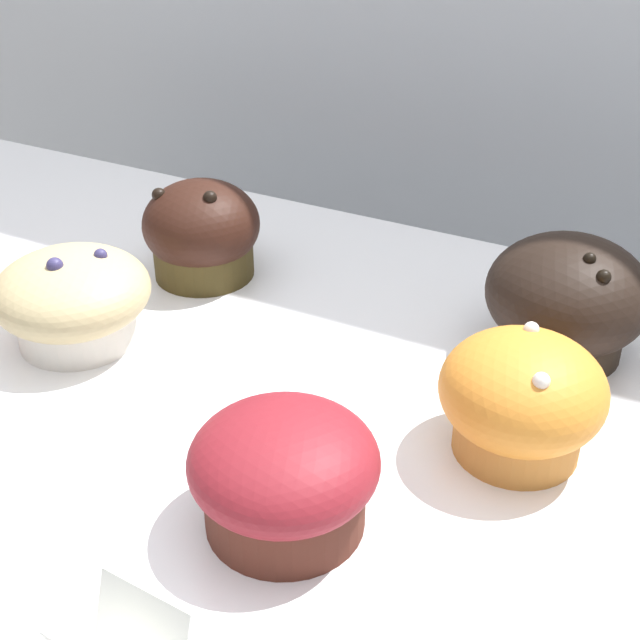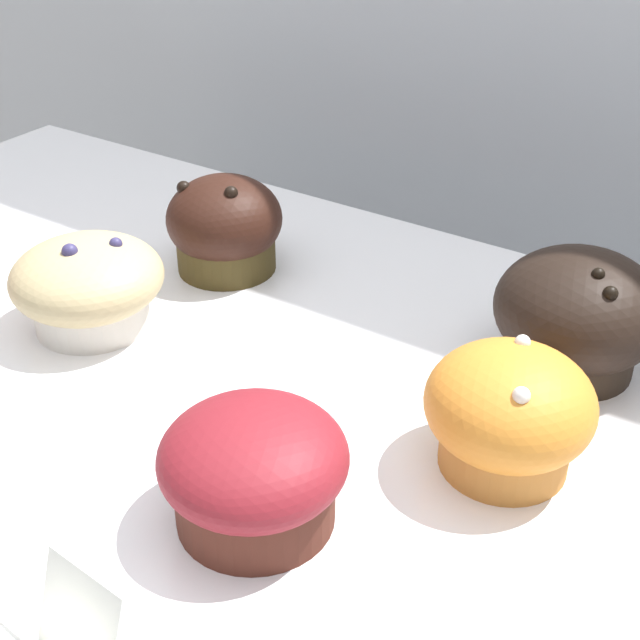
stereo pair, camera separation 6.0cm
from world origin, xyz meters
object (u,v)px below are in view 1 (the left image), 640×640
muffin_front_left (284,473)px  muffin_front_right (567,301)px  muffin_front_center (73,299)px  muffin_back_left (521,399)px  muffin_back_right (202,232)px

muffin_front_left → muffin_front_right: size_ratio=0.91×
muffin_front_center → muffin_front_right: 0.35m
muffin_back_left → muffin_back_right: muffin_back_right is taller
muffin_back_left → muffin_front_right: muffin_front_right is taller
muffin_back_right → muffin_front_right: 0.30m
muffin_front_center → muffin_back_right: (0.03, 0.13, 0.00)m
muffin_front_right → muffin_front_center: bearing=-155.5°
muffin_front_center → muffin_back_right: bearing=77.9°
muffin_back_right → muffin_front_right: (0.29, 0.02, 0.00)m
muffin_front_center → muffin_back_left: bearing=4.2°
muffin_back_left → muffin_front_left: size_ratio=0.96×
muffin_back_right → muffin_front_left: (0.20, -0.22, -0.00)m
muffin_front_right → muffin_back_right: bearing=-176.4°
muffin_front_center → muffin_back_left: 0.33m
muffin_back_left → muffin_back_right: bearing=160.7°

